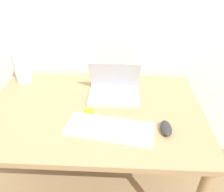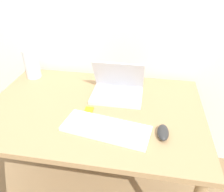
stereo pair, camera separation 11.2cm
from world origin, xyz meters
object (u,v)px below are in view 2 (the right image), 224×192
vase (31,58)px  laptop (118,88)px  keyboard (106,128)px  mp3_player (89,110)px  mouse (163,132)px

vase → laptop: bearing=-12.7°
keyboard → vase: vase is taller
keyboard → mp3_player: size_ratio=8.32×
laptop → mouse: 0.40m
laptop → vase: 0.62m
keyboard → vase: 0.76m
keyboard → mouse: (0.27, 0.01, 0.01)m
keyboard → mp3_player: 0.18m
laptop → vase: vase is taller
keyboard → mouse: 0.27m
mouse → laptop: bearing=130.0°
keyboard → vase: (-0.59, 0.45, 0.13)m
mouse → mp3_player: (-0.39, 0.13, -0.01)m
laptop → keyboard: (-0.01, -0.32, -0.04)m
mouse → vase: 0.97m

